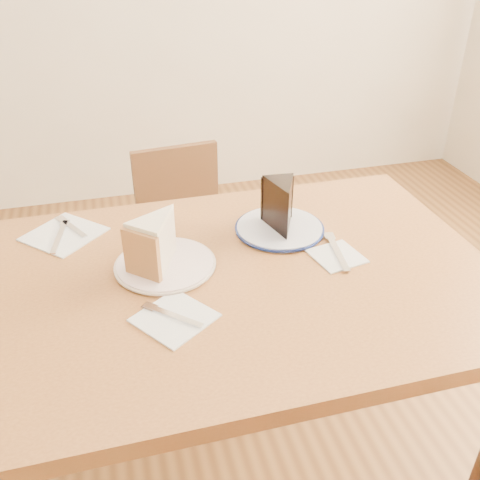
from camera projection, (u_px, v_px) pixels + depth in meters
name	position (u px, v px, depth m)	size (l,w,h in m)	color
ground	(235.00, 478.00, 1.60)	(4.00, 4.00, 0.00)	#482A13
table	(233.00, 308.00, 1.26)	(1.20, 0.80, 0.75)	brown
chair_far	(188.00, 242.00, 1.96)	(0.41, 0.41, 0.74)	#381F10
plate_cream	(165.00, 265.00, 1.23)	(0.22, 0.22, 0.01)	white
plate_navy	(279.00, 228.00, 1.37)	(0.22, 0.22, 0.01)	silver
carrot_cake	(160.00, 241.00, 1.20)	(0.09, 0.12, 0.11)	beige
chocolate_cake	(282.00, 209.00, 1.33)	(0.08, 0.11, 0.11)	black
napkin_cream	(175.00, 318.00, 1.08)	(0.14, 0.14, 0.00)	white
napkin_navy	(337.00, 256.00, 1.27)	(0.11, 0.11, 0.00)	white
napkin_spare	(64.00, 234.00, 1.36)	(0.16, 0.16, 0.00)	white
fork_cream	(173.00, 315.00, 1.08)	(0.01, 0.14, 0.00)	silver
knife_navy	(337.00, 251.00, 1.28)	(0.02, 0.17, 0.00)	silver
fork_spare	(71.00, 227.00, 1.38)	(0.01, 0.14, 0.00)	silver
knife_spare	(60.00, 236.00, 1.34)	(0.01, 0.16, 0.00)	silver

